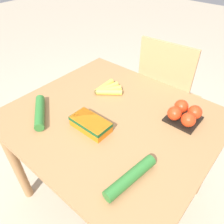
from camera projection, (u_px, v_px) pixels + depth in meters
name	position (u px, v px, depth m)	size (l,w,h in m)	color
ground_plane	(112.00, 192.00, 1.66)	(12.00, 12.00, 0.00)	#B7A88E
dining_table	(112.00, 132.00, 1.24)	(1.06, 0.94, 0.76)	#9E7044
chair	(166.00, 99.00, 1.73)	(0.45, 0.43, 1.00)	tan
banana_bunch	(107.00, 89.00, 1.34)	(0.15, 0.17, 0.03)	brown
tomato_pack	(184.00, 114.00, 1.12)	(0.16, 0.16, 0.08)	black
carrot_bag	(91.00, 123.00, 1.08)	(0.20, 0.11, 0.05)	orange
cucumber_near	(40.00, 112.00, 1.16)	(0.23, 0.19, 0.05)	#2D702D
cucumber_far	(131.00, 177.00, 0.85)	(0.08, 0.26, 0.05)	#2D702D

